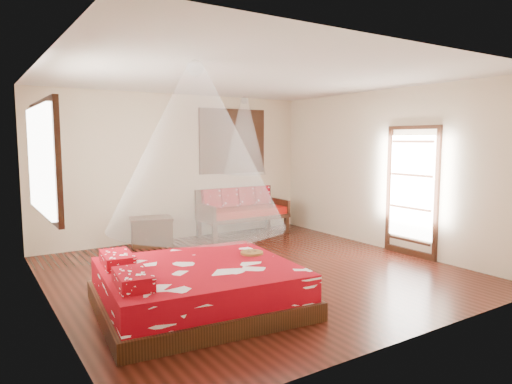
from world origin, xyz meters
The scene contains 10 objects.
room centered at (0.00, 0.00, 1.40)m, with size 5.54×5.54×2.84m.
bed centered at (-1.35, -0.89, 0.25)m, with size 2.38×2.19×0.65m.
daybed centered at (1.21, 2.38, 0.52)m, with size 1.79×0.80×0.95m.
storage_chest centered at (-0.67, 2.45, 0.26)m, with size 0.86×0.71×0.52m.
shutter_panel centered at (1.21, 2.72, 1.90)m, with size 1.52×0.06×1.32m.
window_left centered at (-2.71, 0.20, 1.70)m, with size 0.10×1.74×1.34m.
glazed_door centered at (2.72, -0.60, 1.07)m, with size 0.08×1.02×2.16m.
wine_tray centered at (-0.53, -0.77, 0.56)m, with size 0.28×0.28×0.23m.
mosquito_net_main centered at (-1.33, -0.90, 1.85)m, with size 2.00×2.00×1.80m, color white.
mosquito_net_daybed centered at (1.21, 2.25, 2.00)m, with size 0.85×0.85×1.50m, color white.
Camera 1 is at (-3.52, -5.50, 1.92)m, focal length 32.00 mm.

